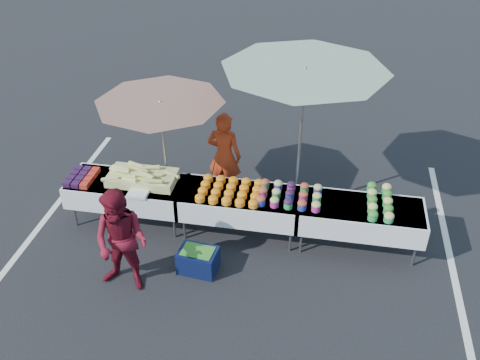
% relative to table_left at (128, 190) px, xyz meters
% --- Properties ---
extents(ground, '(80.00, 80.00, 0.00)m').
position_rel_table_left_xyz_m(ground, '(1.80, 0.00, -0.58)').
color(ground, black).
extents(stripe_left, '(0.10, 5.00, 0.00)m').
position_rel_table_left_xyz_m(stripe_left, '(-1.40, 0.00, -0.58)').
color(stripe_left, silver).
rests_on(stripe_left, ground).
extents(stripe_right, '(0.10, 5.00, 0.00)m').
position_rel_table_left_xyz_m(stripe_right, '(5.00, 0.00, -0.58)').
color(stripe_right, silver).
rests_on(stripe_right, ground).
extents(table_left, '(1.86, 0.81, 0.75)m').
position_rel_table_left_xyz_m(table_left, '(0.00, 0.00, 0.00)').
color(table_left, white).
rests_on(table_left, ground).
extents(table_center, '(1.86, 0.81, 0.75)m').
position_rel_table_left_xyz_m(table_center, '(1.80, 0.00, 0.00)').
color(table_center, white).
rests_on(table_center, ground).
extents(table_right, '(1.86, 0.81, 0.75)m').
position_rel_table_left_xyz_m(table_right, '(3.60, 0.00, 0.00)').
color(table_right, white).
rests_on(table_right, ground).
extents(berry_punnets, '(0.40, 0.54, 0.08)m').
position_rel_table_left_xyz_m(berry_punnets, '(-0.71, -0.06, 0.21)').
color(berry_punnets, black).
rests_on(berry_punnets, table_left).
extents(corn_pile, '(1.16, 0.57, 0.26)m').
position_rel_table_left_xyz_m(corn_pile, '(0.24, 0.04, 0.26)').
color(corn_pile, '#C0BD62').
rests_on(corn_pile, table_left).
extents(plastic_bags, '(0.30, 0.25, 0.05)m').
position_rel_table_left_xyz_m(plastic_bags, '(0.30, -0.30, 0.19)').
color(plastic_bags, white).
rests_on(plastic_bags, table_left).
extents(carrot_bowls, '(0.95, 0.69, 0.11)m').
position_rel_table_left_xyz_m(carrot_bowls, '(1.65, -0.01, 0.22)').
color(carrot_bowls, orange).
rests_on(carrot_bowls, table_center).
extents(potato_cups, '(0.94, 0.58, 0.16)m').
position_rel_table_left_xyz_m(potato_cups, '(2.55, 0.00, 0.25)').
color(potato_cups, '#2233A2').
rests_on(potato_cups, table_right).
extents(bean_baskets, '(0.36, 0.86, 0.15)m').
position_rel_table_left_xyz_m(bean_baskets, '(3.86, 0.08, 0.24)').
color(bean_baskets, green).
rests_on(bean_baskets, table_right).
extents(vendor, '(0.62, 0.44, 1.59)m').
position_rel_table_left_xyz_m(vendor, '(1.36, 0.96, 0.21)').
color(vendor, red).
rests_on(vendor, ground).
extents(customer, '(0.84, 0.69, 1.58)m').
position_rel_table_left_xyz_m(customer, '(0.46, -1.42, 0.21)').
color(customer, maroon).
rests_on(customer, ground).
extents(umbrella_left, '(2.24, 2.24, 2.00)m').
position_rel_table_left_xyz_m(umbrella_left, '(0.52, 0.40, 1.23)').
color(umbrella_left, black).
rests_on(umbrella_left, ground).
extents(umbrella_right, '(2.56, 2.56, 2.52)m').
position_rel_table_left_xyz_m(umbrella_right, '(2.60, 0.78, 1.70)').
color(umbrella_right, black).
rests_on(umbrella_right, ground).
extents(storage_bin, '(0.59, 0.45, 0.36)m').
position_rel_table_left_xyz_m(storage_bin, '(1.36, -0.94, -0.40)').
color(storage_bin, '#0B1339').
rests_on(storage_bin, ground).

